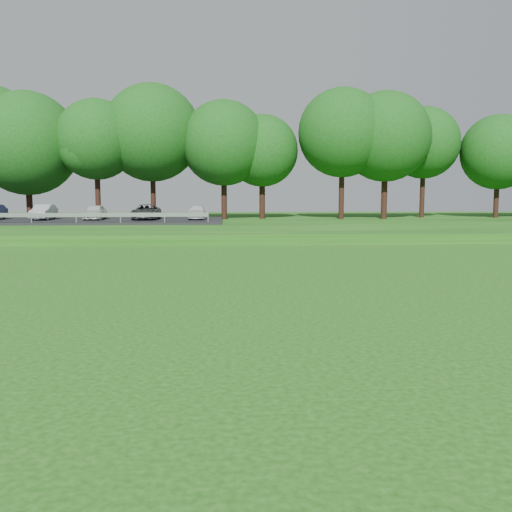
{
  "coord_description": "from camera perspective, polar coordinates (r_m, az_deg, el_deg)",
  "views": [
    {
      "loc": [
        -11.89,
        -12.7,
        3.04
      ],
      "look_at": [
        -11.02,
        2.48,
        1.3
      ],
      "focal_mm": 40.0,
      "sensor_mm": 36.0,
      "label": 1
    }
  ],
  "objects": [
    {
      "name": "berm",
      "position": [
        48.27,
        11.01,
        3.15
      ],
      "size": [
        130.0,
        30.0,
        0.6
      ],
      "primitive_type": "cube",
      "color": "#15430D",
      "rests_on": "ground"
    },
    {
      "name": "walking_path",
      "position": [
        34.92,
        16.65,
        1.29
      ],
      "size": [
        130.0,
        1.6,
        0.04
      ],
      "primitive_type": "cube",
      "color": "gray",
      "rests_on": "ground"
    },
    {
      "name": "treeline",
      "position": [
        52.32,
        10.1,
        11.98
      ],
      "size": [
        104.0,
        7.0,
        15.0
      ],
      "primitive_type": null,
      "color": "#0F4413",
      "rests_on": "berm"
    },
    {
      "name": "parking_lot",
      "position": [
        47.13,
        -18.11,
        3.79
      ],
      "size": [
        24.0,
        9.0,
        1.38
      ],
      "color": "black",
      "rests_on": "berm"
    }
  ]
}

